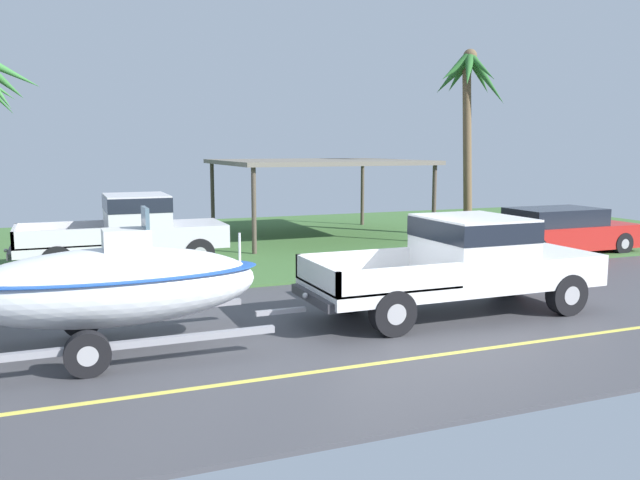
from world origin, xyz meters
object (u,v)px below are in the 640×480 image
Objects in this scene: parked_sedan_near at (559,231)px; parked_pickup_background at (136,227)px; carport_awning at (317,163)px; boat_on_trailer at (112,286)px; palm_tree_near_right at (468,89)px; pickup_truck_towing at (470,259)px.

parked_pickup_background is at bearing 168.03° from parked_sedan_near.
parked_pickup_background reaches higher than parked_sedan_near.
carport_awning reaches higher than parked_sedan_near.
boat_on_trailer is 1.04× the size of parked_pickup_background.
parked_sedan_near is (13.23, 4.94, -0.38)m from boat_on_trailer.
boat_on_trailer is at bearing -144.32° from palm_tree_near_right.
boat_on_trailer is 7.59m from parked_pickup_background.
palm_tree_near_right reaches higher than carport_awning.
parked_pickup_background is (-5.40, 7.49, 0.02)m from pickup_truck_towing.
palm_tree_near_right reaches higher than parked_sedan_near.
carport_awning is at bearing 133.56° from parked_sedan_near.
carport_awning is at bearing 161.87° from palm_tree_near_right.
carport_awning is (6.50, 3.25, 1.56)m from parked_pickup_background.
pickup_truck_towing is at bearing -123.72° from palm_tree_near_right.
pickup_truck_towing is 6.61m from boat_on_trailer.
palm_tree_near_right reaches higher than parked_pickup_background.
pickup_truck_towing is at bearing -95.84° from carport_awning.
carport_awning is (7.71, 10.75, 1.57)m from boat_on_trailer.
palm_tree_near_right is (6.08, 9.11, 4.13)m from pickup_truck_towing.
palm_tree_near_right is at bearing 56.28° from pickup_truck_towing.
carport_awning is 1.02× the size of palm_tree_near_right.
parked_pickup_background reaches higher than pickup_truck_towing.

